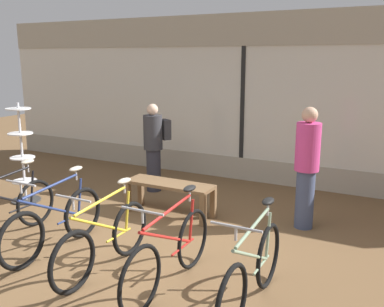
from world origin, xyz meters
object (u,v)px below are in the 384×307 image
bicycle_right (170,253)px  bicycle_far_right (253,272)px  bicycle_left (55,223)px  customer_near_rack (154,145)px  bicycle_center (104,240)px  bicycle_far_left (7,211)px  accessory_rack (23,162)px  display_bench (170,189)px  customer_by_window (307,166)px

bicycle_right → bicycle_far_right: 0.90m
bicycle_left → customer_near_rack: 2.76m
bicycle_center → bicycle_far_right: size_ratio=0.98×
bicycle_left → bicycle_right: bearing=-2.8°
bicycle_far_left → customer_near_rack: customer_near_rack is taller
bicycle_center → accessory_rack: size_ratio=1.00×
display_bench → customer_near_rack: 1.36m
accessory_rack → bicycle_far_right: bearing=-15.6°
bicycle_center → accessory_rack: accessory_rack is taller
display_bench → bicycle_center: bearing=-82.0°
bicycle_far_left → bicycle_center: (1.76, -0.13, -0.00)m
bicycle_far_left → bicycle_right: bearing=-2.0°
bicycle_far_right → bicycle_far_left: bearing=178.7°
bicycle_far_right → customer_near_rack: 4.03m
accessory_rack → display_bench: bearing=13.0°
accessory_rack → customer_by_window: size_ratio=0.96×
bicycle_far_left → accessory_rack: size_ratio=1.01×
bicycle_far_left → customer_by_window: (3.46, 2.21, 0.54)m
bicycle_far_left → customer_by_window: 4.14m
bicycle_far_right → display_bench: (-2.00, 1.84, 0.03)m
bicycle_left → customer_by_window: size_ratio=0.99×
display_bench → accessory_rack: bearing=-167.0°
bicycle_left → accessory_rack: (-1.89, 1.19, 0.31)m
bicycle_center → customer_near_rack: bearing=111.9°
bicycle_center → bicycle_right: bearing=2.8°
bicycle_far_right → accessory_rack: size_ratio=1.01×
bicycle_center → bicycle_right: 0.84m
bicycle_center → bicycle_right: (0.84, 0.04, 0.02)m
accessory_rack → bicycle_center: bearing=-25.4°
accessory_rack → display_bench: 2.58m
customer_near_rack → display_bench: bearing=-47.2°
bicycle_right → customer_near_rack: (-1.98, 2.79, 0.46)m
bicycle_left → display_bench: bearing=70.8°
bicycle_left → customer_near_rack: customer_near_rack is taller
bicycle_left → accessory_rack: bearing=147.9°
accessory_rack → customer_near_rack: accessory_rack is taller
bicycle_far_left → display_bench: bicycle_far_left is taller
customer_near_rack → accessory_rack: bearing=-136.9°
bicycle_left → customer_near_rack: (-0.26, 2.71, 0.48)m
display_bench → customer_by_window: customer_by_window is taller
customer_near_rack → bicycle_far_right: bearing=-44.0°
bicycle_far_right → bicycle_left: bearing=178.4°
bicycle_right → bicycle_far_right: size_ratio=1.03×
accessory_rack → display_bench: size_ratio=1.20×
bicycle_right → bicycle_far_right: bearing=0.8°
customer_near_rack → customer_by_window: 2.88m
display_bench → bicycle_right: bearing=-59.2°
bicycle_left → display_bench: bicycle_left is taller
bicycle_far_left → bicycle_far_right: bearing=-1.3°
bicycle_far_left → bicycle_left: 0.89m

